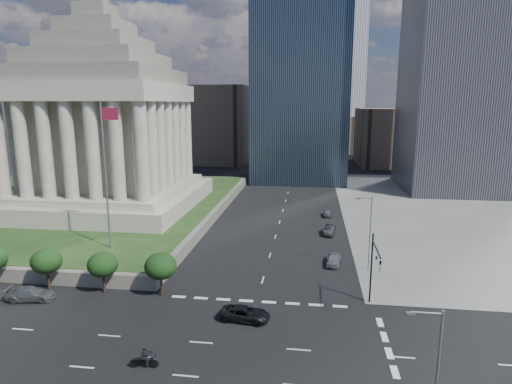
% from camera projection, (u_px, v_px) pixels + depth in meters
% --- Properties ---
extents(ground, '(500.00, 500.00, 0.00)m').
position_uv_depth(ground, '(293.00, 176.00, 131.30)').
color(ground, black).
rests_on(ground, ground).
extents(sidewalk_ne, '(68.00, 90.00, 0.03)m').
position_uv_depth(sidewalk_ne, '(511.00, 213.00, 86.56)').
color(sidewalk_ne, slate).
rests_on(sidewalk_ne, ground).
extents(plaza_terrace, '(66.00, 70.00, 1.80)m').
position_uv_depth(plaza_terrace, '(64.00, 206.00, 88.37)').
color(plaza_terrace, '#605B53').
rests_on(plaza_terrace, ground).
extents(plaza_lawn, '(64.00, 68.00, 0.10)m').
position_uv_depth(plaza_lawn, '(63.00, 202.00, 88.18)').
color(plaza_lawn, '#1F3716').
rests_on(plaza_lawn, plaza_terrace).
extents(war_memorial, '(34.00, 34.00, 39.00)m').
position_uv_depth(war_memorial, '(102.00, 105.00, 80.85)').
color(war_memorial, gray).
rests_on(war_memorial, plaza_lawn).
extents(flagpole, '(2.52, 0.24, 20.00)m').
position_uv_depth(flagpole, '(106.00, 169.00, 57.67)').
color(flagpole, slate).
rests_on(flagpole, plaza_lawn).
extents(midrise_glass, '(26.00, 26.00, 60.00)m').
position_uv_depth(midrise_glass, '(301.00, 74.00, 120.10)').
color(midrise_glass, black).
rests_on(midrise_glass, ground).
extents(building_filler_ne, '(20.00, 30.00, 20.00)m').
position_uv_depth(building_filler_ne, '(386.00, 137.00, 154.28)').
color(building_filler_ne, brown).
rests_on(building_filler_ne, ground).
extents(building_filler_nw, '(24.00, 30.00, 28.00)m').
position_uv_depth(building_filler_nw, '(218.00, 124.00, 161.44)').
color(building_filler_nw, brown).
rests_on(building_filler_nw, ground).
extents(traffic_signal_ne, '(0.30, 5.74, 8.00)m').
position_uv_depth(traffic_signal_ne, '(374.00, 264.00, 44.85)').
color(traffic_signal_ne, black).
rests_on(traffic_signal_ne, ground).
extents(street_lamp_south, '(2.13, 0.22, 10.00)m').
position_uv_depth(street_lamp_south, '(434.00, 377.00, 25.54)').
color(street_lamp_south, slate).
rests_on(street_lamp_south, ground).
extents(street_lamp_north, '(2.13, 0.22, 10.00)m').
position_uv_depth(street_lamp_north, '(369.00, 229.00, 55.64)').
color(street_lamp_north, slate).
rests_on(street_lamp_north, ground).
extents(pickup_truck, '(2.87, 5.32, 1.42)m').
position_uv_depth(pickup_truck, '(245.00, 314.00, 43.57)').
color(pickup_truck, black).
rests_on(pickup_truck, ground).
extents(suv_grey, '(5.56, 2.96, 1.54)m').
position_uv_depth(suv_grey, '(31.00, 294.00, 48.00)').
color(suv_grey, '#525559').
rests_on(suv_grey, ground).
extents(parked_sedan_near, '(2.36, 4.64, 1.51)m').
position_uv_depth(parked_sedan_near, '(334.00, 259.00, 58.59)').
color(parked_sedan_near, gray).
rests_on(parked_sedan_near, ground).
extents(parked_sedan_mid, '(2.31, 4.75, 1.50)m').
position_uv_depth(parked_sedan_mid, '(330.00, 230.00, 72.22)').
color(parked_sedan_mid, black).
rests_on(parked_sedan_mid, ground).
extents(parked_sedan_far, '(1.69, 3.81, 1.27)m').
position_uv_depth(parked_sedan_far, '(327.00, 213.00, 83.86)').
color(parked_sedan_far, '#4B4F52').
rests_on(parked_sedan_far, ground).
extents(motorcycle_trail, '(2.55, 0.93, 1.86)m').
position_uv_depth(motorcycle_trail, '(144.00, 358.00, 35.66)').
color(motorcycle_trail, black).
rests_on(motorcycle_trail, ground).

